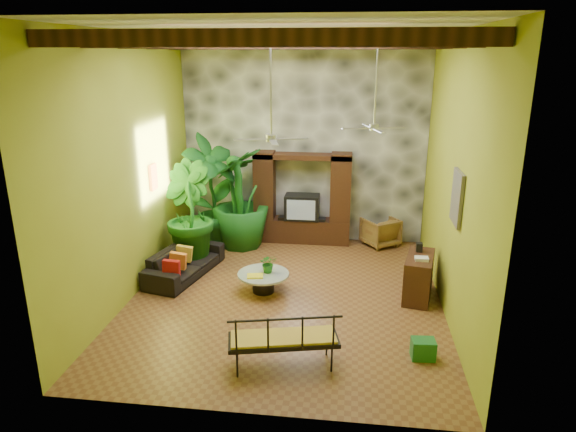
# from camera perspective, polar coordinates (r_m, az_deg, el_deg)

# --- Properties ---
(ground) EXTENTS (7.00, 7.00, 0.00)m
(ground) POSITION_cam_1_polar(r_m,az_deg,el_deg) (10.29, -0.22, -8.90)
(ground) COLOR brown
(ground) RESTS_ON ground
(ceiling) EXTENTS (6.00, 7.00, 0.02)m
(ceiling) POSITION_cam_1_polar(r_m,az_deg,el_deg) (9.21, -0.26, 20.15)
(ceiling) COLOR silver
(ceiling) RESTS_ON back_wall
(back_wall) EXTENTS (6.00, 0.02, 5.00)m
(back_wall) POSITION_cam_1_polar(r_m,az_deg,el_deg) (12.85, 1.80, 8.27)
(back_wall) COLOR olive
(back_wall) RESTS_ON ground
(left_wall) EXTENTS (0.02, 7.00, 5.00)m
(left_wall) POSITION_cam_1_polar(r_m,az_deg,el_deg) (10.26, -17.17, 5.06)
(left_wall) COLOR olive
(left_wall) RESTS_ON ground
(right_wall) EXTENTS (0.02, 7.00, 5.00)m
(right_wall) POSITION_cam_1_polar(r_m,az_deg,el_deg) (9.53, 17.99, 4.06)
(right_wall) COLOR olive
(right_wall) RESTS_ON ground
(stone_accent_wall) EXTENTS (5.98, 0.10, 4.98)m
(stone_accent_wall) POSITION_cam_1_polar(r_m,az_deg,el_deg) (12.79, 1.78, 8.22)
(stone_accent_wall) COLOR #3C3E44
(stone_accent_wall) RESTS_ON ground
(ceiling_beams) EXTENTS (5.95, 5.36, 0.22)m
(ceiling_beams) POSITION_cam_1_polar(r_m,az_deg,el_deg) (9.20, -0.26, 18.78)
(ceiling_beams) COLOR #3C1F13
(ceiling_beams) RESTS_ON ceiling
(entertainment_center) EXTENTS (2.40, 0.55, 2.30)m
(entertainment_center) POSITION_cam_1_polar(r_m,az_deg,el_deg) (12.84, 1.58, 1.23)
(entertainment_center) COLOR #331C0E
(entertainment_center) RESTS_ON ground
(ceiling_fan_front) EXTENTS (1.28, 1.28, 1.86)m
(ceiling_fan_front) POSITION_cam_1_polar(r_m,az_deg,el_deg) (8.91, -1.88, 9.93)
(ceiling_fan_front) COLOR #A9A9AE
(ceiling_fan_front) RESTS_ON ceiling
(ceiling_fan_back) EXTENTS (1.28, 1.28, 1.86)m
(ceiling_fan_back) POSITION_cam_1_polar(r_m,az_deg,el_deg) (10.40, 9.57, 10.81)
(ceiling_fan_back) COLOR #A9A9AE
(ceiling_fan_back) RESTS_ON ceiling
(wall_art_mask) EXTENTS (0.06, 0.32, 0.55)m
(wall_art_mask) POSITION_cam_1_polar(r_m,az_deg,el_deg) (11.22, -14.75, 4.21)
(wall_art_mask) COLOR gold
(wall_art_mask) RESTS_ON left_wall
(wall_art_painting) EXTENTS (0.06, 0.70, 0.90)m
(wall_art_painting) POSITION_cam_1_polar(r_m,az_deg,el_deg) (9.00, 18.28, 1.94)
(wall_art_painting) COLOR #255989
(wall_art_painting) RESTS_ON right_wall
(sofa) EXTENTS (1.30, 2.26, 0.62)m
(sofa) POSITION_cam_1_polar(r_m,az_deg,el_deg) (11.31, -11.41, -5.00)
(sofa) COLOR black
(sofa) RESTS_ON ground
(wicker_armchair) EXTENTS (1.07, 1.07, 0.71)m
(wicker_armchair) POSITION_cam_1_polar(r_m,az_deg,el_deg) (12.97, 10.21, -1.71)
(wicker_armchair) COLOR #925E35
(wicker_armchair) RESTS_ON ground
(tall_plant_a) EXTENTS (1.63, 1.77, 2.79)m
(tall_plant_a) POSITION_cam_1_polar(r_m,az_deg,el_deg) (12.58, -8.43, 2.71)
(tall_plant_a) COLOR #175A1D
(tall_plant_a) RESTS_ON ground
(tall_plant_b) EXTENTS (1.65, 1.64, 2.34)m
(tall_plant_b) POSITION_cam_1_polar(r_m,az_deg,el_deg) (11.65, -11.11, 0.22)
(tall_plant_b) COLOR #175917
(tall_plant_b) RESTS_ON ground
(tall_plant_c) EXTENTS (1.79, 1.79, 2.46)m
(tall_plant_c) POSITION_cam_1_polar(r_m,az_deg,el_deg) (12.52, -5.35, 1.98)
(tall_plant_c) COLOR #175819
(tall_plant_c) RESTS_ON ground
(coffee_table) EXTENTS (1.03, 1.03, 0.40)m
(coffee_table) POSITION_cam_1_polar(r_m,az_deg,el_deg) (10.38, -2.75, -7.09)
(coffee_table) COLOR black
(coffee_table) RESTS_ON ground
(centerpiece_plant) EXTENTS (0.41, 0.37, 0.38)m
(centerpiece_plant) POSITION_cam_1_polar(r_m,az_deg,el_deg) (10.30, -2.19, -5.26)
(centerpiece_plant) COLOR #216A1B
(centerpiece_plant) RESTS_ON coffee_table
(yellow_tray) EXTENTS (0.35, 0.28, 0.03)m
(yellow_tray) POSITION_cam_1_polar(r_m,az_deg,el_deg) (10.17, -3.68, -6.67)
(yellow_tray) COLOR gold
(yellow_tray) RESTS_ON coffee_table
(iron_bench) EXTENTS (1.75, 0.96, 0.57)m
(iron_bench) POSITION_cam_1_polar(r_m,az_deg,el_deg) (7.89, -0.59, -13.39)
(iron_bench) COLOR black
(iron_bench) RESTS_ON ground
(side_console) EXTENTS (0.70, 1.16, 0.87)m
(side_console) POSITION_cam_1_polar(r_m,az_deg,el_deg) (10.38, 14.30, -6.58)
(side_console) COLOR #3E1C13
(side_console) RESTS_ON ground
(green_bin) EXTENTS (0.38, 0.30, 0.32)m
(green_bin) POSITION_cam_1_polar(r_m,az_deg,el_deg) (8.60, 14.78, -14.10)
(green_bin) COLOR #207826
(green_bin) RESTS_ON ground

